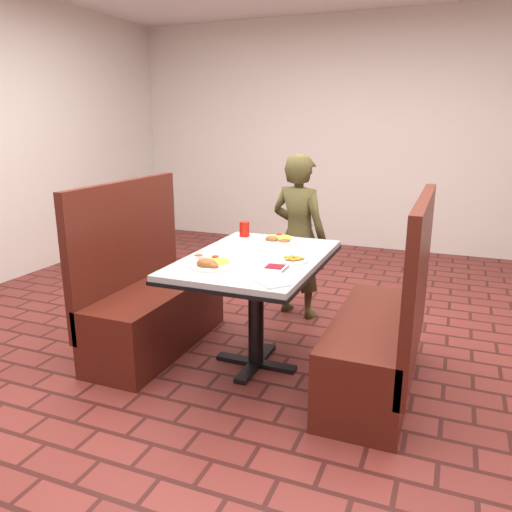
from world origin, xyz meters
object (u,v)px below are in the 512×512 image
at_px(booth_bench_right, 382,338).
at_px(plantain_plate, 293,259).
at_px(diner_person, 299,236).
at_px(dining_table, 256,271).
at_px(red_tumbler, 244,229).
at_px(far_dinner_plate, 279,238).
at_px(near_dinner_plate, 212,261).
at_px(booth_bench_left, 151,303).

distance_m(booth_bench_right, plantain_plate, 0.70).
distance_m(diner_person, plantain_plate, 1.05).
height_order(booth_bench_right, diner_person, diner_person).
height_order(dining_table, red_tumbler, red_tumbler).
relative_size(dining_table, far_dinner_plate, 4.30).
bearing_deg(booth_bench_right, near_dinner_plate, -162.16).
bearing_deg(booth_bench_left, far_dinner_plate, 27.48).
bearing_deg(red_tumbler, booth_bench_right, -23.91).
height_order(dining_table, diner_person, diner_person).
distance_m(near_dinner_plate, far_dinner_plate, 0.74).
relative_size(dining_table, diner_person, 0.91).
distance_m(booth_bench_right, near_dinner_plate, 1.10).
bearing_deg(near_dinner_plate, plantain_plate, 34.36).
relative_size(booth_bench_right, far_dinner_plate, 4.26).
relative_size(booth_bench_left, plantain_plate, 6.43).
height_order(near_dinner_plate, far_dinner_plate, near_dinner_plate).
xyz_separation_m(dining_table, near_dinner_plate, (-0.15, -0.31, 0.13)).
xyz_separation_m(dining_table, plantain_plate, (0.25, -0.03, 0.11)).
height_order(booth_bench_left, far_dinner_plate, booth_bench_left).
bearing_deg(red_tumbler, diner_person, 62.65).
height_order(booth_bench_right, red_tumbler, booth_bench_right).
bearing_deg(dining_table, booth_bench_right, 0.00).
bearing_deg(booth_bench_left, dining_table, 0.00).
bearing_deg(dining_table, diner_person, 91.33).
xyz_separation_m(booth_bench_right, near_dinner_plate, (-0.95, -0.31, 0.45)).
relative_size(plantain_plate, red_tumbler, 1.73).
xyz_separation_m(booth_bench_left, red_tumbler, (0.52, 0.48, 0.47)).
bearing_deg(red_tumbler, booth_bench_left, -137.06).
bearing_deg(plantain_plate, near_dinner_plate, -145.64).
height_order(far_dinner_plate, red_tumbler, red_tumbler).
xyz_separation_m(dining_table, far_dinner_plate, (0.00, 0.42, 0.12)).
height_order(diner_person, red_tumbler, diner_person).
xyz_separation_m(near_dinner_plate, far_dinner_plate, (0.16, 0.72, -0.00)).
height_order(booth_bench_left, plantain_plate, booth_bench_left).
distance_m(dining_table, far_dinner_plate, 0.43).
xyz_separation_m(near_dinner_plate, plantain_plate, (0.40, 0.28, -0.02)).
bearing_deg(diner_person, booth_bench_left, 66.47).
height_order(dining_table, booth_bench_right, booth_bench_right).
height_order(booth_bench_left, red_tumbler, booth_bench_left).
distance_m(plantain_plate, red_tumbler, 0.74).
bearing_deg(booth_bench_right, booth_bench_left, 180.00).
distance_m(dining_table, plantain_plate, 0.28).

